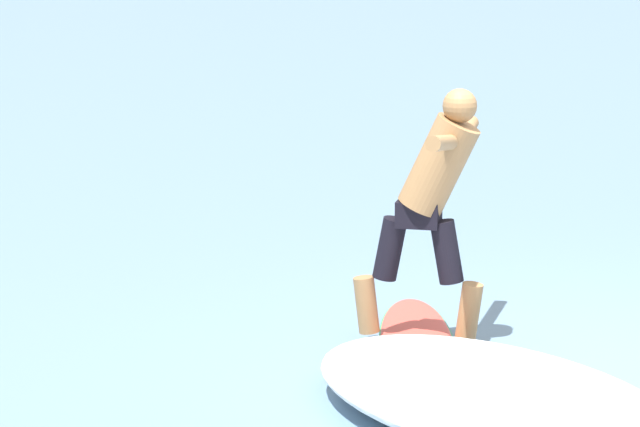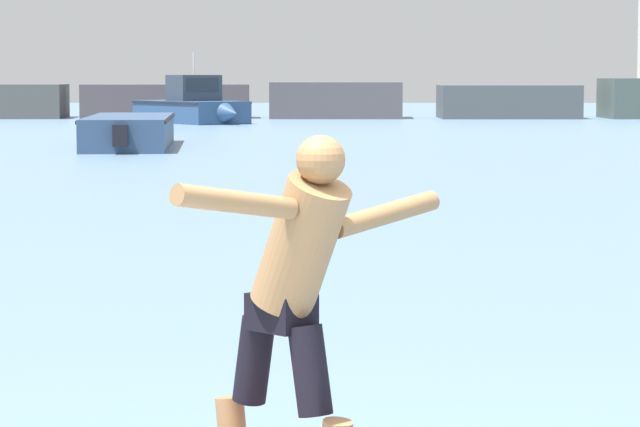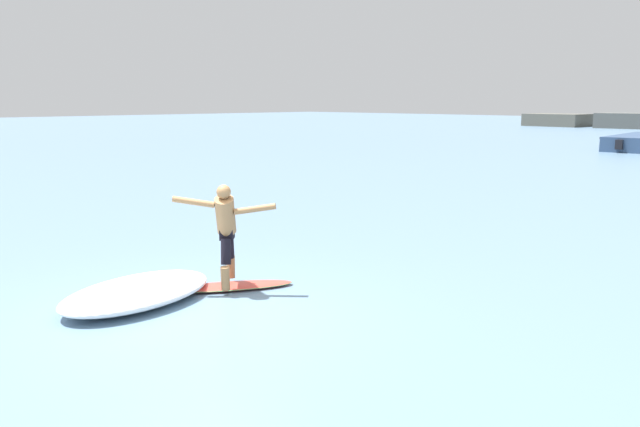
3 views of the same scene
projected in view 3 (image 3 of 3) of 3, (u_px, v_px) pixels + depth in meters
ground_plane at (197, 311)px, 8.45m from camera, size 200.00×200.00×0.00m
surfboard at (226, 287)px, 9.43m from camera, size 1.44×1.99×0.22m
surfer at (226, 226)px, 9.18m from camera, size 1.12×1.13×1.55m
small_boat_offshore at (639, 141)px, 36.48m from camera, size 2.70×8.94×0.82m
wave_foam_at_tail at (137, 292)px, 8.80m from camera, size 1.71×2.53×0.31m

